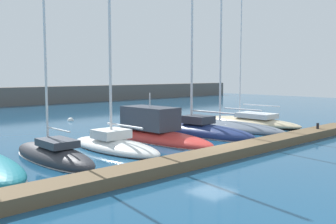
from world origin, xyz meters
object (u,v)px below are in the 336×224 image
Objects in this scene: sailboat_slate_sixth at (232,126)px; sailboat_sand_seventh at (251,121)px; dock_bollard at (318,126)px; motorboat_red_fourth at (155,132)px; sailboat_charcoal_second at (53,154)px; sailboat_white_third at (114,145)px; mooring_buoy_white at (71,121)px; sailboat_navy_fifth at (201,130)px.

sailboat_sand_seventh is (3.71, 0.61, 0.03)m from sailboat_slate_sixth.
sailboat_sand_seventh is 7.44m from dock_bollard.
motorboat_red_fourth is 22.83× the size of dock_bollard.
sailboat_slate_sixth is (16.63, 0.74, -0.04)m from sailboat_charcoal_second.
sailboat_white_third is at bearing 156.92° from dock_bollard.
sailboat_sand_seventh is at bearing -53.88° from mooring_buoy_white.
sailboat_slate_sixth is (4.30, 0.35, -0.13)m from sailboat_navy_fifth.
sailboat_charcoal_second is 8.39m from motorboat_red_fourth.
sailboat_charcoal_second reaches higher than dock_bollard.
sailboat_charcoal_second is 1.01× the size of sailboat_sand_seventh.
sailboat_sand_seventh is at bearing -84.87° from sailboat_charcoal_second.
motorboat_red_fourth is 0.51× the size of sailboat_slate_sixth.
sailboat_navy_fifth is 1.04× the size of sailboat_sand_seventh.
sailboat_sand_seventh is at bearing -90.22° from motorboat_red_fourth.
sailboat_sand_seventh is (20.33, 1.35, -0.02)m from sailboat_charcoal_second.
sailboat_navy_fifth is 4.32m from sailboat_slate_sixth.
mooring_buoy_white is (-10.46, 14.33, -0.33)m from sailboat_sand_seventh.
sailboat_white_third is 4.23m from motorboat_red_fourth.
sailboat_white_third is 8.16m from sailboat_navy_fifth.
sailboat_slate_sixth is at bearing -87.99° from sailboat_navy_fifth.
sailboat_charcoal_second reaches higher than motorboat_red_fourth.
sailboat_sand_seventh is 25.40× the size of mooring_buoy_white.
sailboat_white_third is at bearing -85.03° from sailboat_charcoal_second.
sailboat_sand_seventh is 36.83× the size of dock_bollard.
sailboat_sand_seventh is (16.16, 1.08, 0.03)m from sailboat_white_third.
mooring_buoy_white is at bearing 21.80° from sailboat_slate_sixth.
mooring_buoy_white is (-6.75, 14.93, -0.31)m from sailboat_slate_sixth.
dock_bollard is at bearing -137.78° from sailboat_navy_fifth.
sailboat_slate_sixth is 31.01× the size of mooring_buoy_white.
motorboat_red_fourth is 12.39m from dock_bollard.
sailboat_white_third is at bearing 88.18° from sailboat_navy_fifth.
sailboat_slate_sixth is 16.39m from mooring_buoy_white.
dock_bollard is at bearing -166.26° from sailboat_slate_sixth.
sailboat_white_third is 15.64m from dock_bollard.
sailboat_slate_sixth reaches higher than mooring_buoy_white.
sailboat_sand_seventh is (12.02, 0.23, -0.24)m from motorboat_red_fourth.
sailboat_charcoal_second is at bearing 90.02° from sailboat_slate_sixth.
dock_bollard is (14.38, -6.13, 0.46)m from sailboat_white_third.
sailboat_navy_fifth reaches higher than sailboat_white_third.
sailboat_charcoal_second is 19.46m from dock_bollard.
sailboat_navy_fifth is at bearing -80.89° from mooring_buoy_white.
mooring_buoy_white is at bearing 111.94° from dock_bollard.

